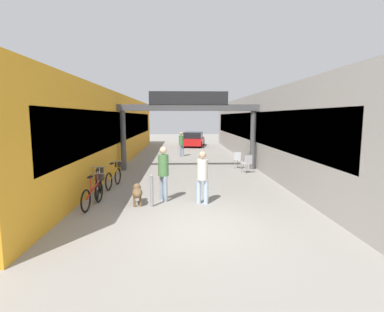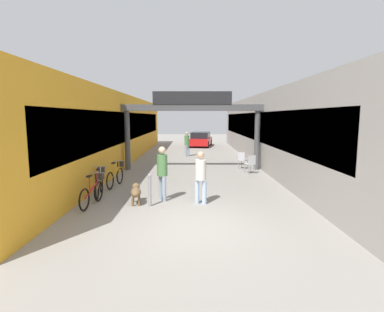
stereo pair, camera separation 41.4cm
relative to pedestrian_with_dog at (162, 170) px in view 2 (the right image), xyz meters
The scene contains 15 objects.
ground_plane 2.77m from the pedestrian_with_dog, 67.67° to the right, with size 80.00×80.00×0.00m, color gray.
storefront_left 9.60m from the pedestrian_with_dog, 115.52° to the left, with size 3.00×26.00×3.96m.
storefront_right 10.59m from the pedestrian_with_dog, 54.84° to the left, with size 3.00×26.00×3.96m.
arcade_sign_gateway 6.14m from the pedestrian_with_dog, 80.42° to the left, with size 7.40×0.47×3.99m.
pedestrian_with_dog is the anchor object (origin of this frame).
pedestrian_companion 1.30m from the pedestrian_with_dog, 17.64° to the right, with size 0.43×0.43×1.67m.
pedestrian_carrying_crate 11.07m from the pedestrian_with_dog, 86.80° to the left, with size 0.48×0.48×1.70m.
dog_on_leash 1.09m from the pedestrian_with_dog, 156.42° to the right, with size 0.43×0.85×0.61m.
bicycle_red_nearest 2.24m from the pedestrian_with_dog, 166.79° to the right, with size 0.46×1.69×0.98m.
bicycle_silver_second 2.45m from the pedestrian_with_dog, 163.10° to the left, with size 0.46×1.68×0.98m.
bicycle_orange_third 2.98m from the pedestrian_with_dog, 134.40° to the left, with size 0.46×1.68×0.98m.
bollard_post_metal 0.88m from the pedestrian_with_dog, 117.06° to the right, with size 0.10×0.10×1.00m.
cafe_chair_aluminium_nearer 6.04m from the pedestrian_with_dog, 50.88° to the left, with size 0.52×0.52×0.89m.
cafe_chair_aluminium_farther 7.00m from the pedestrian_with_dog, 58.80° to the left, with size 0.56×0.56×0.89m.
parked_car_red 18.24m from the pedestrian_with_dog, 84.42° to the left, with size 2.35×4.22×1.33m.
Camera 2 is at (-0.01, -7.18, 2.73)m, focal length 28.00 mm.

